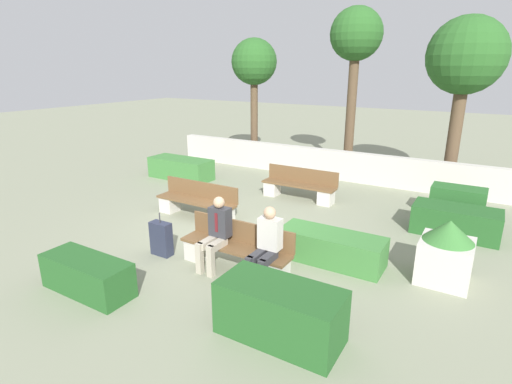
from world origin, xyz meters
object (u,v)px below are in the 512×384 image
at_px(bench_right_side, 299,187).
at_px(tree_center_left, 356,40).
at_px(person_seated_man, 216,230).
at_px(bench_front, 236,251).
at_px(suitcase, 161,239).
at_px(tree_center_right, 466,59).
at_px(bench_left_side, 197,204).
at_px(tree_leftmost, 254,65).
at_px(person_seated_woman, 266,243).
at_px(planter_corner_left, 446,251).

distance_m(bench_right_side, tree_center_left, 5.69).
distance_m(person_seated_man, tree_center_left, 9.14).
relative_size(bench_front, suitcase, 2.48).
distance_m(person_seated_man, tree_center_right, 8.84).
bearing_deg(bench_left_side, tree_leftmost, 113.27).
bearing_deg(bench_right_side, tree_leftmost, 145.09).
height_order(bench_front, person_seated_woman, person_seated_woman).
bearing_deg(tree_center_right, bench_left_side, -129.52).
xyz_separation_m(bench_front, tree_center_right, (2.65, 7.62, 3.38)).
bearing_deg(tree_center_left, tree_leftmost, -169.77).
bearing_deg(person_seated_man, tree_center_left, 92.67).
relative_size(planter_corner_left, tree_center_right, 0.23).
bearing_deg(planter_corner_left, person_seated_woman, -148.47).
bearing_deg(tree_center_left, suitcase, -95.49).
height_order(bench_left_side, tree_leftmost, tree_leftmost).
relative_size(bench_right_side, tree_center_right, 0.43).
bearing_deg(person_seated_woman, bench_front, 168.49).
distance_m(bench_right_side, suitcase, 4.57).
height_order(planter_corner_left, tree_center_right, tree_center_right).
distance_m(bench_right_side, tree_center_right, 5.87).
distance_m(bench_left_side, tree_leftmost, 7.05).
bearing_deg(tree_leftmost, planter_corner_left, -39.46).
bearing_deg(bench_left_side, planter_corner_left, 2.38).
bearing_deg(bench_front, bench_right_side, 99.79).
relative_size(person_seated_man, tree_center_left, 0.24).
xyz_separation_m(bench_front, tree_leftmost, (-4.23, 7.61, 3.25)).
bearing_deg(planter_corner_left, tree_center_right, 95.71).
xyz_separation_m(person_seated_woman, suitcase, (-2.24, -0.15, -0.39)).
height_order(bench_front, bench_right_side, same).
bearing_deg(suitcase, person_seated_man, 7.09).
xyz_separation_m(bench_right_side, tree_leftmost, (-3.51, 3.40, 3.25)).
distance_m(person_seated_woman, tree_center_right, 8.54).
bearing_deg(bench_left_side, tree_center_left, 81.65).
relative_size(person_seated_woman, tree_leftmost, 0.29).
relative_size(bench_left_side, tree_leftmost, 0.47).
height_order(tree_leftmost, tree_center_left, tree_center_left).
xyz_separation_m(person_seated_man, tree_center_left, (-0.39, 8.39, 3.62)).
relative_size(suitcase, tree_center_left, 0.16).
bearing_deg(bench_front, suitcase, -169.13).
bearing_deg(planter_corner_left, tree_center_left, 120.32).
relative_size(bench_front, bench_left_side, 1.00).
relative_size(person_seated_man, person_seated_woman, 1.00).
relative_size(suitcase, tree_leftmost, 0.19).
bearing_deg(person_seated_woman, suitcase, -176.14).
bearing_deg(tree_center_right, planter_corner_left, -84.29).
distance_m(bench_left_side, person_seated_man, 2.68).
bearing_deg(bench_right_side, tree_center_left, 99.04).
xyz_separation_m(bench_right_side, person_seated_man, (0.40, -4.35, 0.39)).
relative_size(suitcase, tree_center_right, 0.18).
bearing_deg(tree_leftmost, tree_center_right, 0.11).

